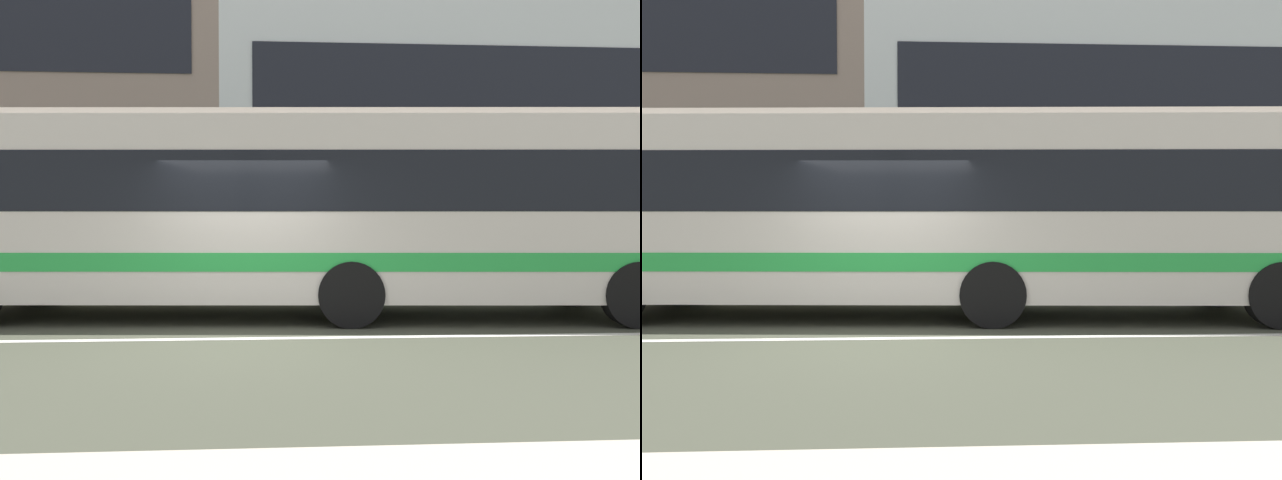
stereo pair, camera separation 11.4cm
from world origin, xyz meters
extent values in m
plane|color=#424537|center=(0.00, 0.00, 0.00)|extent=(160.00, 160.00, 0.00)
cube|color=silver|center=(0.00, 0.00, 0.00)|extent=(60.00, 0.16, 0.01)
cube|color=silver|center=(10.91, 15.72, 5.02)|extent=(24.25, 11.22, 10.04)
cube|color=black|center=(10.91, 10.09, 5.82)|extent=(22.31, 0.04, 2.01)
cube|color=beige|center=(0.95, 2.04, 1.77)|extent=(12.20, 3.38, 2.85)
cube|color=black|center=(0.95, 2.04, 2.20)|extent=(11.48, 3.36, 0.91)
cube|color=green|center=(0.95, 2.04, 0.99)|extent=(11.96, 3.39, 0.28)
cube|color=beige|center=(0.95, 2.04, 3.26)|extent=(11.69, 2.94, 0.12)
cylinder|color=black|center=(-3.98, 3.57, 0.50)|extent=(1.02, 0.35, 1.00)
cylinder|color=black|center=(1.63, 0.80, 0.50)|extent=(1.02, 0.35, 1.00)
cylinder|color=black|center=(1.78, 3.19, 0.50)|extent=(1.02, 0.35, 1.00)
cylinder|color=black|center=(5.89, 0.52, 0.50)|extent=(1.02, 0.35, 1.00)
cylinder|color=black|center=(6.05, 2.91, 0.50)|extent=(1.02, 0.35, 1.00)
camera|label=1|loc=(0.56, -8.58, 1.63)|focal=35.43mm
camera|label=2|loc=(0.67, -8.59, 1.63)|focal=35.43mm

